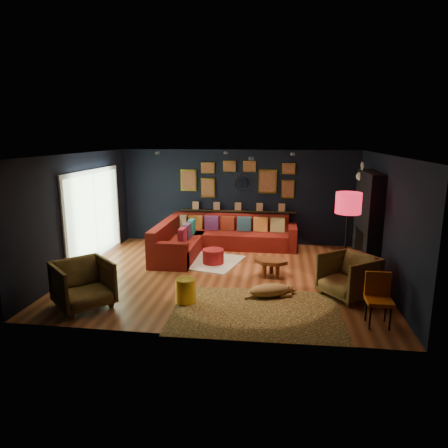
# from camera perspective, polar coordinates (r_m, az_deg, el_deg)

# --- Properties ---
(floor) EXTENTS (6.50, 6.50, 0.00)m
(floor) POSITION_cam_1_polar(r_m,az_deg,el_deg) (8.77, 0.12, -7.28)
(floor) COLOR #9C522D
(floor) RESTS_ON ground
(room_walls) EXTENTS (6.50, 6.50, 6.50)m
(room_walls) POSITION_cam_1_polar(r_m,az_deg,el_deg) (8.37, 0.12, 3.04)
(room_walls) COLOR black
(room_walls) RESTS_ON ground
(sectional) EXTENTS (3.41, 2.69, 0.86)m
(sectional) POSITION_cam_1_polar(r_m,az_deg,el_deg) (10.48, -1.86, -2.13)
(sectional) COLOR maroon
(sectional) RESTS_ON ground
(ledge) EXTENTS (3.20, 0.12, 0.04)m
(ledge) POSITION_cam_1_polar(r_m,az_deg,el_deg) (11.10, 2.02, 1.87)
(ledge) COLOR black
(ledge) RESTS_ON room_walls
(gallery_wall) EXTENTS (3.15, 0.04, 1.02)m
(gallery_wall) POSITION_cam_1_polar(r_m,az_deg,el_deg) (11.01, 2.00, 6.45)
(gallery_wall) COLOR gold
(gallery_wall) RESTS_ON room_walls
(sunburst_mirror) EXTENTS (0.47, 0.16, 0.47)m
(sunburst_mirror) POSITION_cam_1_polar(r_m,az_deg,el_deg) (11.02, 2.59, 5.89)
(sunburst_mirror) COLOR silver
(sunburst_mirror) RESTS_ON room_walls
(fireplace) EXTENTS (0.31, 1.60, 2.20)m
(fireplace) POSITION_cam_1_polar(r_m,az_deg,el_deg) (9.49, 19.75, -0.08)
(fireplace) COLOR black
(fireplace) RESTS_ON ground
(deer_head) EXTENTS (0.50, 0.28, 0.45)m
(deer_head) POSITION_cam_1_polar(r_m,az_deg,el_deg) (9.83, 19.88, 6.41)
(deer_head) COLOR white
(deer_head) RESTS_ON fireplace
(sliding_door) EXTENTS (0.06, 2.80, 2.20)m
(sliding_door) POSITION_cam_1_polar(r_m,az_deg,el_deg) (9.97, -18.02, 1.08)
(sliding_door) COLOR white
(sliding_door) RESTS_ON ground
(ceiling_spots) EXTENTS (3.30, 2.50, 0.06)m
(ceiling_spots) POSITION_cam_1_polar(r_m,az_deg,el_deg) (9.05, 0.83, 9.92)
(ceiling_spots) COLOR black
(ceiling_spots) RESTS_ON room_walls
(shag_rug) EXTENTS (2.30, 1.90, 0.03)m
(shag_rug) POSITION_cam_1_polar(r_m,az_deg,el_deg) (9.75, -3.82, -5.17)
(shag_rug) COLOR silver
(shag_rug) RESTS_ON ground
(leopard_rug) EXTENTS (2.94, 2.14, 0.02)m
(leopard_rug) POSITION_cam_1_polar(r_m,az_deg,el_deg) (7.04, 4.67, -12.43)
(leopard_rug) COLOR #B08541
(leopard_rug) RESTS_ON ground
(coffee_table) EXTENTS (0.78, 0.62, 0.36)m
(coffee_table) POSITION_cam_1_polar(r_m,az_deg,el_deg) (8.61, 6.77, -5.53)
(coffee_table) COLOR #622D14
(coffee_table) RESTS_ON shag_rug
(pouf) EXTENTS (0.50, 0.50, 0.33)m
(pouf) POSITION_cam_1_polar(r_m,az_deg,el_deg) (9.43, -1.55, -4.62)
(pouf) COLOR maroon
(pouf) RESTS_ON shag_rug
(armchair_left) EXTENTS (1.23, 1.23, 0.93)m
(armchair_left) POSITION_cam_1_polar(r_m,az_deg,el_deg) (7.48, -19.50, -7.82)
(armchair_left) COLOR #A97F39
(armchair_left) RESTS_ON ground
(armchair_right) EXTENTS (1.18, 1.19, 0.90)m
(armchair_right) POSITION_cam_1_polar(r_m,az_deg,el_deg) (7.85, 17.36, -6.83)
(armchair_right) COLOR #A97F39
(armchair_right) RESTS_ON ground
(gold_stool) EXTENTS (0.37, 0.37, 0.46)m
(gold_stool) POSITION_cam_1_polar(r_m,az_deg,el_deg) (7.34, -5.51, -9.49)
(gold_stool) COLOR gold
(gold_stool) RESTS_ON ground
(orange_chair) EXTENTS (0.40, 0.40, 0.85)m
(orange_chair) POSITION_cam_1_polar(r_m,az_deg,el_deg) (6.90, 21.20, -9.38)
(orange_chair) COLOR black
(orange_chair) RESTS_ON ground
(floor_lamp) EXTENTS (0.51, 0.51, 1.87)m
(floor_lamp) POSITION_cam_1_polar(r_m,az_deg,el_deg) (8.36, 17.33, 2.40)
(floor_lamp) COLOR black
(floor_lamp) RESTS_ON ground
(dog) EXTENTS (1.17, 0.86, 0.33)m
(dog) POSITION_cam_1_polar(r_m,az_deg,el_deg) (7.61, 6.54, -9.07)
(dog) COLOR #A16C41
(dog) RESTS_ON leopard_rug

